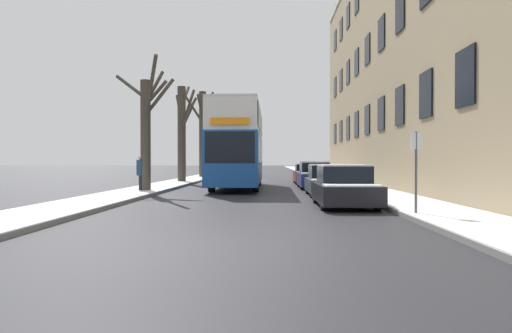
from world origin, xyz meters
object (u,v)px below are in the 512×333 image
at_px(pedestrian_left_sidewalk, 141,172).
at_px(double_decker_bus, 238,143).
at_px(oncoming_van, 237,163).
at_px(parked_car_2, 314,176).
at_px(bare_tree_left_1, 183,130).
at_px(bare_tree_left_2, 203,131).
at_px(parked_car_3, 307,174).
at_px(bare_tree_left_0, 146,127).
at_px(street_sign_post, 416,168).
at_px(parked_car_0, 344,187).
at_px(parked_car_1, 327,181).

bearing_deg(pedestrian_left_sidewalk, double_decker_bus, 117.96).
bearing_deg(oncoming_van, parked_car_2, -73.80).
relative_size(parked_car_2, oncoming_van, 0.86).
height_order(bare_tree_left_1, double_decker_bus, bare_tree_left_1).
bearing_deg(bare_tree_left_2, parked_car_3, -47.58).
distance_m(bare_tree_left_0, oncoming_van, 25.68).
bearing_deg(parked_car_3, parked_car_2, -90.00).
xyz_separation_m(parked_car_3, street_sign_post, (1.40, -19.39, 0.71)).
relative_size(bare_tree_left_2, parked_car_3, 1.96).
relative_size(oncoming_van, pedestrian_left_sidewalk, 2.86).
height_order(bare_tree_left_1, bare_tree_left_2, bare_tree_left_2).
height_order(bare_tree_left_1, pedestrian_left_sidewalk, bare_tree_left_1).
bearing_deg(street_sign_post, bare_tree_left_0, 136.46).
xyz_separation_m(double_decker_bus, street_sign_post, (5.78, -13.61, -1.26)).
height_order(bare_tree_left_2, parked_car_2, bare_tree_left_2).
bearing_deg(pedestrian_left_sidewalk, bare_tree_left_1, 163.95).
height_order(bare_tree_left_0, bare_tree_left_2, bare_tree_left_2).
relative_size(double_decker_bus, parked_car_0, 2.57).
relative_size(parked_car_2, street_sign_post, 1.95).
height_order(parked_car_0, parked_car_3, parked_car_0).
height_order(double_decker_bus, pedestrian_left_sidewalk, double_decker_bus).
xyz_separation_m(double_decker_bus, parked_car_1, (4.39, -5.37, -1.97)).
relative_size(parked_car_1, street_sign_post, 1.67).
xyz_separation_m(bare_tree_left_1, parked_car_0, (8.78, -16.41, -3.13)).
relative_size(parked_car_1, parked_car_3, 0.95).
distance_m(parked_car_0, oncoming_van, 32.22).
bearing_deg(parked_car_0, oncoming_van, 100.90).
bearing_deg(pedestrian_left_sidewalk, parked_car_0, 39.32).
distance_m(bare_tree_left_0, parked_car_1, 8.97).
height_order(bare_tree_left_2, parked_car_3, bare_tree_left_2).
xyz_separation_m(parked_car_3, pedestrian_left_sidewalk, (-8.78, -10.02, 0.38)).
relative_size(parked_car_3, pedestrian_left_sidewalk, 2.23).
xyz_separation_m(parked_car_0, parked_car_2, (-0.00, 10.67, 0.05)).
bearing_deg(bare_tree_left_1, parked_car_1, -52.55).
height_order(parked_car_0, pedestrian_left_sidewalk, pedestrian_left_sidewalk).
relative_size(parked_car_0, parked_car_1, 1.06).
height_order(bare_tree_left_0, parked_car_3, bare_tree_left_0).
xyz_separation_m(double_decker_bus, pedestrian_left_sidewalk, (-4.40, -4.24, -1.59)).
bearing_deg(bare_tree_left_0, parked_car_0, -35.74).
height_order(bare_tree_left_1, parked_car_0, bare_tree_left_1).
distance_m(parked_car_0, street_sign_post, 3.65).
bearing_deg(parked_car_2, parked_car_1, -90.00).
relative_size(double_decker_bus, parked_car_3, 2.57).
bearing_deg(parked_car_0, double_decker_bus, 113.03).
xyz_separation_m(bare_tree_left_2, parked_car_2, (8.75, -15.00, -3.62)).
xyz_separation_m(double_decker_bus, oncoming_van, (-1.71, 21.31, -1.29)).
xyz_separation_m(oncoming_van, street_sign_post, (7.49, -34.92, 0.03)).
relative_size(bare_tree_left_0, double_decker_bus, 0.59).
bearing_deg(parked_car_0, pedestrian_left_sidewalk, 145.33).
xyz_separation_m(pedestrian_left_sidewalk, street_sign_post, (10.18, -9.37, 0.33)).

